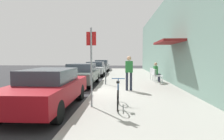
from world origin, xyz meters
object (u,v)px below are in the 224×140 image
object	(u,v)px
cafe_chair_2	(153,73)
pedestrian_standing	(129,70)
parked_car_3	(102,65)
parking_meter	(106,72)
seated_patron_1	(156,71)
parked_car_1	(82,74)
cafe_chair_1	(155,74)
parked_car_2	(95,68)
cafe_chair_0	(158,75)
street_sign	(91,61)
parked_car_0	(48,88)
bicycle_0	(118,96)

from	to	relation	value
cafe_chair_2	pedestrian_standing	world-z (taller)	pedestrian_standing
pedestrian_standing	parked_car_3	bearing A→B (deg)	101.34
parking_meter	seated_patron_1	size ratio (longest dim) A/B	1.02
parked_car_1	parked_car_3	xyz separation A→B (m)	(0.00, 11.94, 0.02)
cafe_chair_1	seated_patron_1	bearing A→B (deg)	6.16
parked_car_1	parked_car_2	xyz separation A→B (m)	(-0.00, 6.24, -0.01)
parked_car_1	cafe_chair_0	bearing A→B (deg)	2.42
seated_patron_1	cafe_chair_0	bearing A→B (deg)	-94.24
street_sign	pedestrian_standing	world-z (taller)	street_sign
parked_car_0	parked_car_3	bearing A→B (deg)	90.00
parked_car_2	cafe_chair_2	world-z (taller)	parked_car_2
street_sign	parked_car_3	bearing A→B (deg)	94.94
parked_car_2	cafe_chair_1	xyz separation A→B (m)	(4.79, -5.25, -0.07)
parked_car_3	pedestrian_standing	bearing A→B (deg)	-78.66
parked_car_2	parked_car_3	distance (m)	5.70
cafe_chair_0	cafe_chair_2	distance (m)	1.74
parked_car_3	parking_meter	bearing A→B (deg)	-82.84
bicycle_0	cafe_chair_2	world-z (taller)	bicycle_0
pedestrian_standing	parking_meter	bearing A→B (deg)	123.98
parked_car_3	parked_car_1	bearing A→B (deg)	-90.00
street_sign	bicycle_0	xyz separation A→B (m)	(0.88, -0.00, -1.16)
parked_car_0	pedestrian_standing	xyz separation A→B (m)	(2.87, 2.96, 0.41)
parked_car_2	cafe_chair_2	distance (m)	6.44
parking_meter	parked_car_3	bearing A→B (deg)	97.16
parked_car_0	cafe_chair_2	distance (m)	8.70
street_sign	cafe_chair_2	distance (m)	8.11
cafe_chair_0	seated_patron_1	distance (m)	0.82
bicycle_0	pedestrian_standing	world-z (taller)	pedestrian_standing
cafe_chair_0	parking_meter	bearing A→B (deg)	-169.45
parked_car_1	cafe_chair_1	world-z (taller)	parked_car_1
parked_car_0	parked_car_1	world-z (taller)	parked_car_1
parked_car_2	cafe_chair_1	size ratio (longest dim) A/B	5.06
parked_car_1	parked_car_0	bearing A→B (deg)	-90.00
parked_car_2	cafe_chair_0	world-z (taller)	parked_car_2
street_sign	cafe_chair_1	size ratio (longest dim) A/B	2.99
street_sign	seated_patron_1	xyz separation A→B (m)	(3.35, 6.40, -0.82)
parked_car_1	cafe_chair_1	distance (m)	4.89
parked_car_2	street_sign	distance (m)	11.78
pedestrian_standing	bicycle_0	bearing A→B (deg)	-99.13
cafe_chair_0	cafe_chair_2	bearing A→B (deg)	89.95
parked_car_2	cafe_chair_2	size ratio (longest dim) A/B	5.06
parked_car_3	seated_patron_1	size ratio (longest dim) A/B	3.41
cafe_chair_1	seated_patron_1	size ratio (longest dim) A/B	0.67
parked_car_1	cafe_chair_2	world-z (taller)	parked_car_1
parking_meter	cafe_chair_0	bearing A→B (deg)	10.55
parked_car_0	bicycle_0	bearing A→B (deg)	-2.08
cafe_chair_0	cafe_chair_1	bearing A→B (deg)	90.07
cafe_chair_2	bicycle_0	bearing A→B (deg)	-108.17
parking_meter	street_sign	xyz separation A→B (m)	(-0.05, -5.00, 0.75)
street_sign	seated_patron_1	distance (m)	7.27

